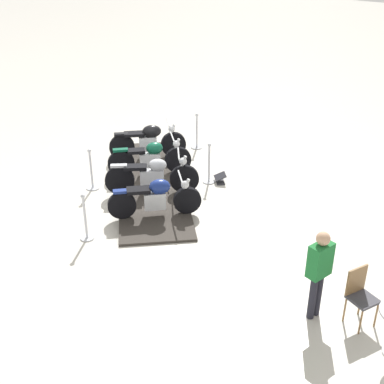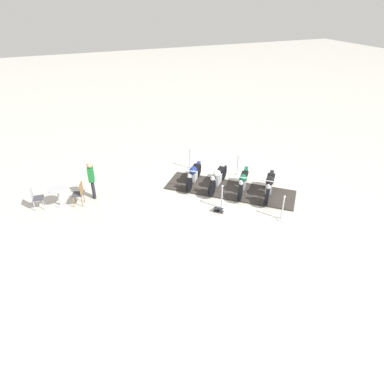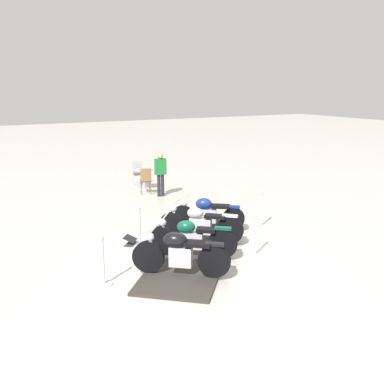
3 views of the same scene
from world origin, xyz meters
name	(u,v)px [view 1 (image 1 of 3)]	position (x,y,z in m)	size (l,w,h in m)	color
ground_plane	(152,185)	(0.00, 0.00, 0.00)	(80.00, 80.00, 0.00)	beige
display_platform	(152,184)	(0.00, 0.00, 0.03)	(5.46, 1.59, 0.06)	#38332D
motorcycle_navy	(156,197)	(1.05, 1.25, 0.51)	(1.67, 1.38, 0.91)	black
motorcycle_chrome	(153,175)	(0.34, 0.43, 0.53)	(1.65, 1.65, 1.02)	black
motorcycle_forest	(151,158)	(-0.38, -0.39, 0.51)	(1.75, 1.43, 1.00)	black
motorcycle_black	(149,141)	(-1.09, -1.21, 0.55)	(1.71, 1.45, 1.01)	black
stanchion_left_mid	(92,176)	(1.09, -0.95, 0.33)	(0.33, 0.33, 1.04)	silver
stanchion_right_mid	(209,169)	(-1.09, 0.95, 0.34)	(0.32, 0.32, 1.05)	silver
stanchion_left_front	(86,223)	(2.62, 0.79, 0.36)	(0.29, 0.29, 1.02)	silver
stanchion_right_rear	(197,137)	(-2.62, -0.79, 0.32)	(0.34, 0.34, 1.04)	silver
info_placard	(220,179)	(-1.28, 1.17, 0.08)	(0.44, 0.45, 0.22)	#333338
cafe_chair_across_table	(360,293)	(1.28, 6.05, 0.57)	(0.51, 0.51, 0.98)	olive
bystander_person	(319,268)	(1.62, 5.47, 0.96)	(0.43, 0.28, 1.60)	#23232D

